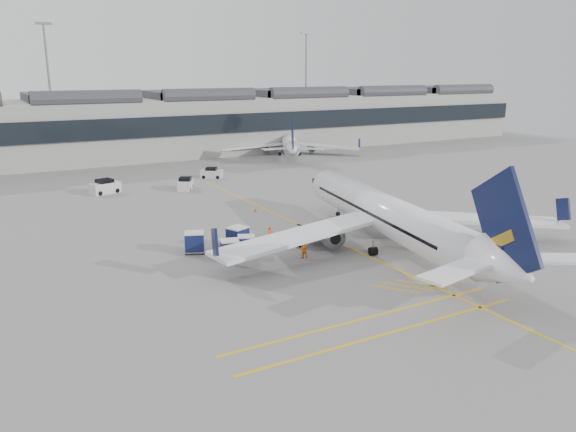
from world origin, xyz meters
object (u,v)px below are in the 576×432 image
belt_loader (305,237)px  ramp_agent_b (303,249)px  airliner_main (389,216)px  ramp_agent_a (270,235)px  pushback_tug (230,248)px  baggage_cart_a (246,244)px

belt_loader → ramp_agent_b: bearing=-134.0°
airliner_main → ramp_agent_a: 11.40m
airliner_main → ramp_agent_a: (-9.33, 6.20, -2.12)m
airliner_main → ramp_agent_a: airliner_main is taller
pushback_tug → baggage_cart_a: bearing=-29.1°
ramp_agent_a → pushback_tug: 4.57m
ramp_agent_a → ramp_agent_b: bearing=-105.4°
airliner_main → pushback_tug: bearing=169.4°
airliner_main → belt_loader: airliner_main is taller
belt_loader → airliner_main: bearing=-49.5°
belt_loader → pushback_tug: belt_loader is taller
airliner_main → ramp_agent_b: size_ratio=22.86×
airliner_main → belt_loader: (-6.15, 4.97, -2.46)m
belt_loader → baggage_cart_a: size_ratio=2.40×
baggage_cart_a → ramp_agent_a: 3.54m
ramp_agent_a → pushback_tug: (-4.50, -0.72, -0.35)m
ramp_agent_a → baggage_cart_a: bearing=-179.1°
pushback_tug → ramp_agent_b: bearing=-38.6°
airliner_main → ramp_agent_b: (-8.63, 1.20, -2.18)m
airliner_main → baggage_cart_a: 13.59m
baggage_cart_a → ramp_agent_b: size_ratio=1.21×
baggage_cart_a → pushback_tug: 1.51m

